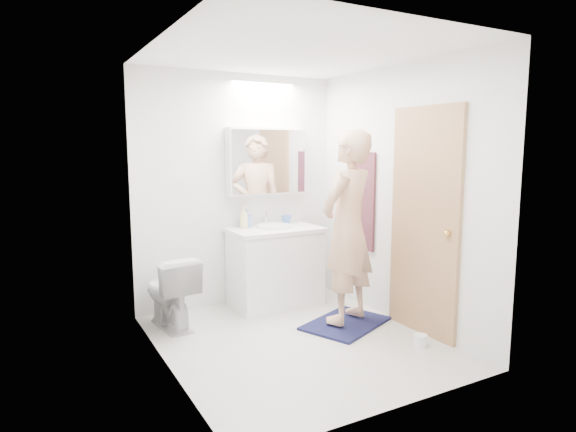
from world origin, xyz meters
TOP-DOWN VIEW (x-y plane):
  - floor at (0.00, 0.00)m, footprint 2.50×2.50m
  - ceiling at (0.00, 0.00)m, footprint 2.50×2.50m
  - wall_back at (0.00, 1.25)m, footprint 2.50×0.00m
  - wall_front at (0.00, -1.25)m, footprint 2.50×0.00m
  - wall_left at (-1.10, 0.00)m, footprint 0.00×2.50m
  - wall_right at (1.10, 0.00)m, footprint 0.00×2.50m
  - vanity_cabinet at (0.29, 0.96)m, footprint 0.90×0.55m
  - countertop at (0.29, 0.96)m, footprint 0.95×0.58m
  - sink_basin at (0.29, 0.99)m, footprint 0.36×0.36m
  - faucet at (0.29, 1.19)m, footprint 0.02×0.02m
  - medicine_cabinet at (0.30, 1.18)m, footprint 0.88×0.14m
  - mirror_panel at (0.30, 1.10)m, footprint 0.84×0.01m
  - toilet at (-0.86, 0.85)m, footprint 0.45×0.70m
  - bath_rug at (0.59, 0.12)m, footprint 0.95×0.82m
  - person at (0.59, 0.12)m, footprint 0.75×0.64m
  - door at (1.08, -0.35)m, footprint 0.04×0.80m
  - door_knob at (1.04, -0.65)m, footprint 0.06×0.06m
  - towel at (1.08, 0.55)m, footprint 0.02×0.42m
  - towel_hook at (1.07, 0.55)m, footprint 0.07×0.02m
  - soap_bottle_a at (0.00, 1.11)m, footprint 0.12×0.13m
  - soap_bottle_b at (0.05, 1.15)m, footprint 0.10×0.10m
  - toothbrush_cup at (0.51, 1.12)m, footprint 0.14×0.14m
  - toilet_paper_roll at (0.85, -0.60)m, footprint 0.11×0.11m

SIDE VIEW (x-z plane):
  - floor at x=0.00m, z-range 0.00..0.00m
  - bath_rug at x=0.59m, z-range 0.00..0.02m
  - toilet_paper_roll at x=0.85m, z-range 0.00..0.10m
  - toilet at x=-0.86m, z-range 0.00..0.68m
  - vanity_cabinet at x=0.29m, z-range 0.00..0.78m
  - countertop at x=0.29m, z-range 0.78..0.82m
  - sink_basin at x=0.29m, z-range 0.82..0.85m
  - toothbrush_cup at x=0.51m, z-range 0.82..0.92m
  - faucet at x=0.29m, z-range 0.82..0.98m
  - soap_bottle_b at x=0.05m, z-range 0.82..1.01m
  - person at x=0.59m, z-range 0.05..1.81m
  - soap_bottle_a at x=0.00m, z-range 0.82..1.05m
  - door_knob at x=1.04m, z-range 0.92..0.98m
  - door at x=1.08m, z-range 0.00..2.00m
  - towel at x=1.08m, z-range 0.60..1.60m
  - wall_back at x=0.00m, z-range -0.05..2.45m
  - wall_front at x=0.00m, z-range -0.05..2.45m
  - wall_left at x=-1.10m, z-range -0.05..2.45m
  - wall_right at x=1.10m, z-range -0.05..2.45m
  - medicine_cabinet at x=0.30m, z-range 1.15..1.85m
  - mirror_panel at x=0.30m, z-range 1.17..1.83m
  - towel_hook at x=1.07m, z-range 1.61..1.63m
  - ceiling at x=0.00m, z-range 2.40..2.40m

